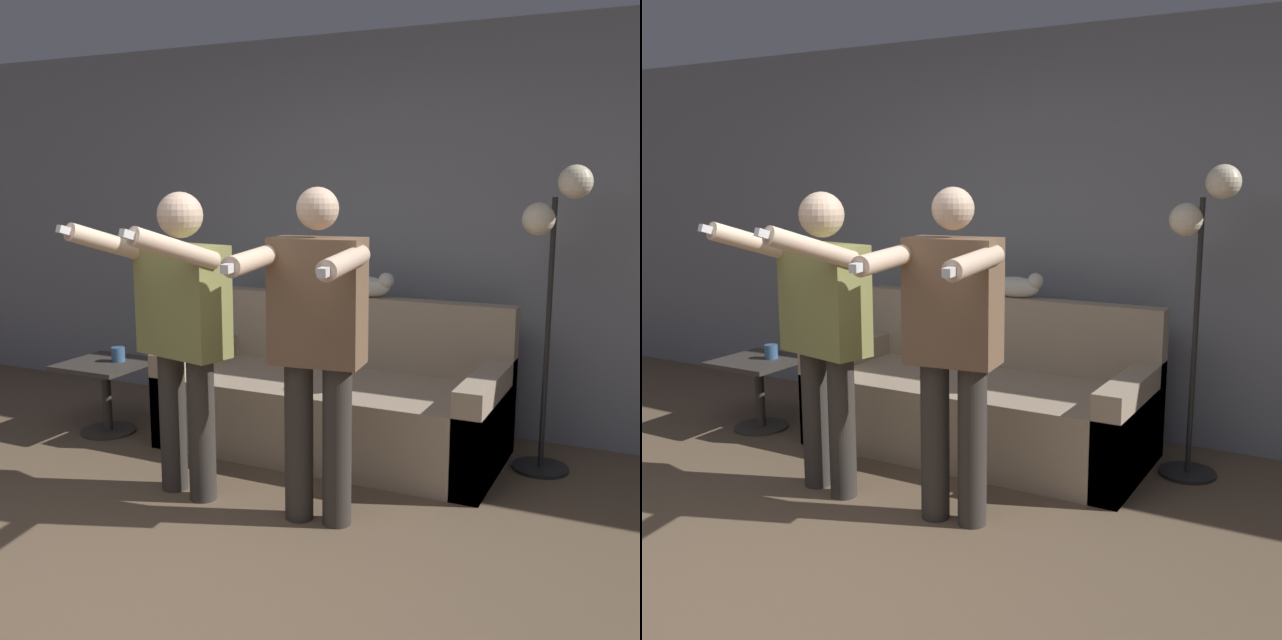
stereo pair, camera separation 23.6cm
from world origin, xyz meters
The scene contains 9 objects.
ground_plane centered at (0.00, 0.00, 0.00)m, with size 16.00×16.00×0.00m, color brown.
wall_back centered at (0.00, 2.76, 1.30)m, with size 10.00×0.05×2.60m.
couch centered at (-0.04, 2.07, 0.29)m, with size 2.06×0.91×0.91m.
person_left centered at (-0.45, 1.08, 0.93)m, with size 0.66×0.74×1.59m.
person_right centered at (0.32, 1.08, 0.93)m, with size 0.55×0.72×1.61m.
cat centered at (0.04, 2.41, 0.98)m, with size 0.45×0.13×0.16m.
floor_lamp centered at (1.20, 2.25, 1.27)m, with size 0.36×0.32×1.72m.
side_table centered at (-1.51, 1.70, 0.35)m, with size 0.51×0.51×0.48m.
cup centered at (-1.45, 1.75, 0.52)m, with size 0.09×0.09×0.09m.
Camera 1 is at (1.79, -1.99, 1.63)m, focal length 42.00 mm.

